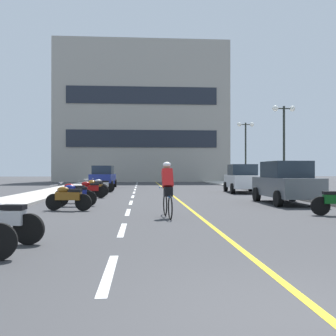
% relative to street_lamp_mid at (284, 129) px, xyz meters
% --- Properties ---
extents(ground_plane, '(140.00, 140.00, 0.00)m').
position_rel_street_lamp_mid_xyz_m(ground_plane, '(-7.37, 0.48, -4.02)').
color(ground_plane, '#38383A').
extents(curb_left, '(2.40, 72.00, 0.12)m').
position_rel_street_lamp_mid_xyz_m(curb_left, '(-14.57, 3.48, -3.96)').
color(curb_left, '#B7B2A8').
rests_on(curb_left, ground).
extents(curb_right, '(2.40, 72.00, 0.12)m').
position_rel_street_lamp_mid_xyz_m(curb_right, '(-0.17, 3.48, -3.96)').
color(curb_right, '#B7B2A8').
rests_on(curb_right, ground).
extents(lane_dash_0, '(0.14, 2.20, 0.01)m').
position_rel_street_lamp_mid_xyz_m(lane_dash_0, '(-9.37, -18.52, -4.02)').
color(lane_dash_0, silver).
rests_on(lane_dash_0, ground).
extents(lane_dash_1, '(0.14, 2.20, 0.01)m').
position_rel_street_lamp_mid_xyz_m(lane_dash_1, '(-9.37, -14.52, -4.02)').
color(lane_dash_1, silver).
rests_on(lane_dash_1, ground).
extents(lane_dash_2, '(0.14, 2.20, 0.01)m').
position_rel_street_lamp_mid_xyz_m(lane_dash_2, '(-9.37, -10.52, -4.02)').
color(lane_dash_2, silver).
rests_on(lane_dash_2, ground).
extents(lane_dash_3, '(0.14, 2.20, 0.01)m').
position_rel_street_lamp_mid_xyz_m(lane_dash_3, '(-9.37, -6.52, -4.02)').
color(lane_dash_3, silver).
rests_on(lane_dash_3, ground).
extents(lane_dash_4, '(0.14, 2.20, 0.01)m').
position_rel_street_lamp_mid_xyz_m(lane_dash_4, '(-9.37, -2.52, -4.02)').
color(lane_dash_4, silver).
rests_on(lane_dash_4, ground).
extents(lane_dash_5, '(0.14, 2.20, 0.01)m').
position_rel_street_lamp_mid_xyz_m(lane_dash_5, '(-9.37, 1.48, -4.02)').
color(lane_dash_5, silver).
rests_on(lane_dash_5, ground).
extents(lane_dash_6, '(0.14, 2.20, 0.01)m').
position_rel_street_lamp_mid_xyz_m(lane_dash_6, '(-9.37, 5.48, -4.02)').
color(lane_dash_6, silver).
rests_on(lane_dash_6, ground).
extents(lane_dash_7, '(0.14, 2.20, 0.01)m').
position_rel_street_lamp_mid_xyz_m(lane_dash_7, '(-9.37, 9.48, -4.02)').
color(lane_dash_7, silver).
rests_on(lane_dash_7, ground).
extents(lane_dash_8, '(0.14, 2.20, 0.01)m').
position_rel_street_lamp_mid_xyz_m(lane_dash_8, '(-9.37, 13.48, -4.02)').
color(lane_dash_8, silver).
rests_on(lane_dash_8, ground).
extents(lane_dash_9, '(0.14, 2.20, 0.01)m').
position_rel_street_lamp_mid_xyz_m(lane_dash_9, '(-9.37, 17.48, -4.02)').
color(lane_dash_9, silver).
rests_on(lane_dash_9, ground).
extents(lane_dash_10, '(0.14, 2.20, 0.01)m').
position_rel_street_lamp_mid_xyz_m(lane_dash_10, '(-9.37, 21.48, -4.02)').
color(lane_dash_10, silver).
rests_on(lane_dash_10, ground).
extents(lane_dash_11, '(0.14, 2.20, 0.01)m').
position_rel_street_lamp_mid_xyz_m(lane_dash_11, '(-9.37, 25.48, -4.02)').
color(lane_dash_11, silver).
rests_on(lane_dash_11, ground).
extents(centre_line_yellow, '(0.12, 66.00, 0.01)m').
position_rel_street_lamp_mid_xyz_m(centre_line_yellow, '(-7.12, 3.48, -4.02)').
color(centre_line_yellow, gold).
rests_on(centre_line_yellow, ground).
extents(office_building, '(22.01, 7.03, 17.81)m').
position_rel_street_lamp_mid_xyz_m(office_building, '(-8.78, 27.93, 4.88)').
color(office_building, '#9E998E').
rests_on(office_building, ground).
extents(street_lamp_mid, '(1.46, 0.36, 5.36)m').
position_rel_street_lamp_mid_xyz_m(street_lamp_mid, '(0.00, 0.00, 0.00)').
color(street_lamp_mid, black).
rests_on(street_lamp_mid, curb_right).
extents(street_lamp_far, '(1.46, 0.36, 5.39)m').
position_rel_street_lamp_mid_xyz_m(street_lamp_far, '(-0.06, 8.84, 0.02)').
color(street_lamp_far, black).
rests_on(street_lamp_far, curb_right).
extents(parked_car_near, '(1.96, 4.22, 1.82)m').
position_rel_street_lamp_mid_xyz_m(parked_car_near, '(-2.71, -7.52, -3.10)').
color(parked_car_near, black).
rests_on(parked_car_near, ground).
extents(parked_car_mid, '(2.13, 4.30, 1.82)m').
position_rel_street_lamp_mid_xyz_m(parked_car_mid, '(-2.39, 1.03, -3.10)').
color(parked_car_mid, black).
rests_on(parked_car_mid, ground).
extents(parked_car_far, '(2.04, 4.26, 1.82)m').
position_rel_street_lamp_mid_xyz_m(parked_car_far, '(-12.04, 8.68, -3.10)').
color(parked_car_far, black).
rests_on(parked_car_far, ground).
extents(motorcycle_1, '(1.70, 0.60, 0.92)m').
position_rel_street_lamp_mid_xyz_m(motorcycle_1, '(-11.63, -16.23, -3.55)').
color(motorcycle_1, black).
rests_on(motorcycle_1, ground).
extents(motorcycle_4, '(1.68, 0.66, 0.92)m').
position_rel_street_lamp_mid_xyz_m(motorcycle_4, '(-11.50, -9.88, -3.55)').
color(motorcycle_4, black).
rests_on(motorcycle_4, ground).
extents(motorcycle_5, '(1.70, 0.60, 0.92)m').
position_rel_street_lamp_mid_xyz_m(motorcycle_5, '(-11.54, -8.21, -3.55)').
color(motorcycle_5, black).
rests_on(motorcycle_5, ground).
extents(motorcycle_6, '(1.70, 0.60, 0.92)m').
position_rel_street_lamp_mid_xyz_m(motorcycle_6, '(-11.87, -6.59, -3.55)').
color(motorcycle_6, black).
rests_on(motorcycle_6, ground).
extents(motorcycle_7, '(1.70, 0.60, 0.92)m').
position_rel_street_lamp_mid_xyz_m(motorcycle_7, '(-11.56, -3.62, -3.55)').
color(motorcycle_7, black).
rests_on(motorcycle_7, ground).
extents(motorcycle_8, '(1.64, 0.79, 0.92)m').
position_rel_street_lamp_mid_xyz_m(motorcycle_8, '(-11.54, -1.66, -3.55)').
color(motorcycle_8, black).
rests_on(motorcycle_8, ground).
extents(motorcycle_9, '(1.66, 0.74, 0.92)m').
position_rel_street_lamp_mid_xyz_m(motorcycle_9, '(-11.75, 0.25, -3.55)').
color(motorcycle_9, black).
rests_on(motorcycle_9, ground).
extents(motorcycle_10, '(1.68, 0.67, 0.92)m').
position_rel_street_lamp_mid_xyz_m(motorcycle_10, '(-11.49, 1.65, -3.55)').
color(motorcycle_10, black).
rests_on(motorcycle_10, ground).
extents(cyclist_rider, '(0.42, 1.77, 1.71)m').
position_rel_street_lamp_mid_xyz_m(cyclist_rider, '(-8.11, -12.06, -3.13)').
color(cyclist_rider, black).
rests_on(cyclist_rider, ground).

